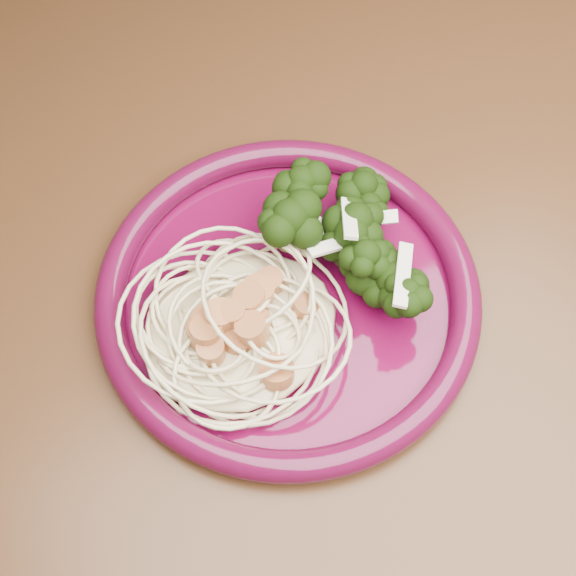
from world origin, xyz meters
The scene contains 6 objects.
dining_table centered at (0.00, 0.00, 0.65)m, with size 1.20×0.80×0.75m.
dinner_plate centered at (0.03, -0.06, 0.76)m, with size 0.32×0.32×0.02m.
spaghetti_pile centered at (-0.02, -0.07, 0.77)m, with size 0.14×0.13×0.03m, color beige.
scallop_cluster centered at (-0.02, -0.07, 0.81)m, with size 0.12×0.12×0.04m, color #BD7440, non-canonical shape.
broccoli_pile centered at (0.08, -0.05, 0.78)m, with size 0.09×0.15×0.05m, color black.
onion_garnish centered at (0.08, -0.05, 0.81)m, with size 0.06×0.09×0.05m, color beige, non-canonical shape.
Camera 1 is at (-0.13, -0.31, 1.28)m, focal length 50.00 mm.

